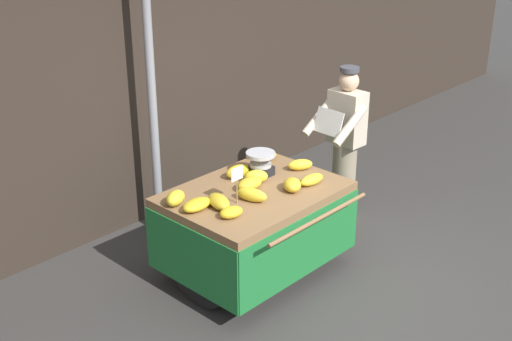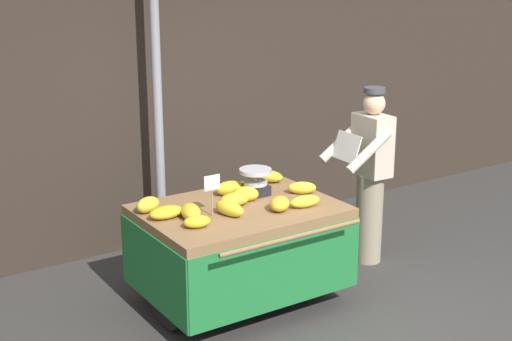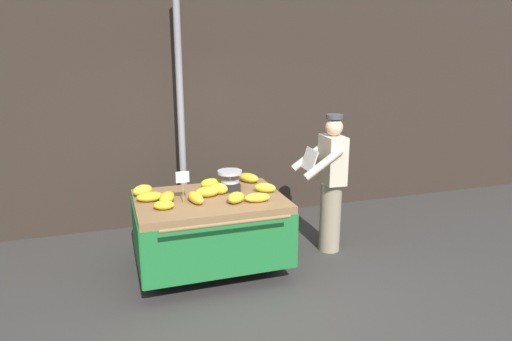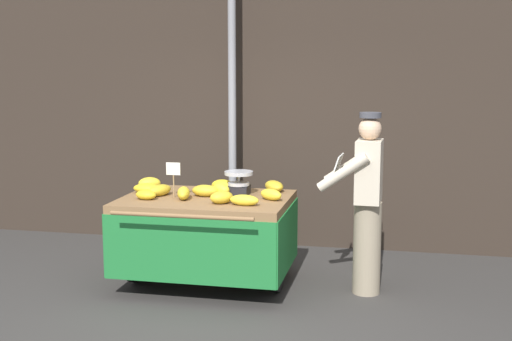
# 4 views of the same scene
# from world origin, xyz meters

# --- Properties ---
(ground_plane) EXTENTS (60.00, 60.00, 0.00)m
(ground_plane) POSITION_xyz_m (0.00, 0.00, 0.00)
(ground_plane) COLOR #383533
(back_wall) EXTENTS (16.00, 0.24, 4.35)m
(back_wall) POSITION_xyz_m (0.00, 2.67, 2.17)
(back_wall) COLOR #332821
(back_wall) RESTS_ON ground
(street_pole) EXTENTS (0.09, 0.09, 3.24)m
(street_pole) POSITION_xyz_m (-0.36, 2.22, 1.62)
(street_pole) COLOR gray
(street_pole) RESTS_ON ground
(banana_cart) EXTENTS (1.62, 1.37, 0.88)m
(banana_cart) POSITION_xyz_m (-0.30, 0.88, 0.65)
(banana_cart) COLOR olive
(banana_cart) RESTS_ON ground
(weighing_scale) EXTENTS (0.28, 0.28, 0.24)m
(weighing_scale) POSITION_xyz_m (-0.02, 1.07, 1.00)
(weighing_scale) COLOR black
(weighing_scale) RESTS_ON banana_cart
(price_sign) EXTENTS (0.14, 0.01, 0.34)m
(price_sign) POSITION_xyz_m (-0.60, 0.81, 1.13)
(price_sign) COLOR #997A51
(price_sign) RESTS_ON banana_cart
(banana_bunch_0) EXTENTS (0.28, 0.15, 0.10)m
(banana_bunch_0) POSITION_xyz_m (0.15, 0.58, 0.93)
(banana_bunch_0) COLOR yellow
(banana_bunch_0) RESTS_ON banana_cart
(banana_bunch_1) EXTENTS (0.25, 0.33, 0.11)m
(banana_bunch_1) POSITION_xyz_m (-0.76, 0.86, 0.94)
(banana_bunch_1) COLOR gold
(banana_bunch_1) RESTS_ON banana_cart
(banana_bunch_2) EXTENTS (0.28, 0.18, 0.13)m
(banana_bunch_2) POSITION_xyz_m (-0.20, 1.18, 0.95)
(banana_bunch_2) COLOR gold
(banana_bunch_2) RESTS_ON banana_cart
(banana_bunch_3) EXTENTS (0.27, 0.28, 0.12)m
(banana_bunch_3) POSITION_xyz_m (-0.07, 0.62, 0.94)
(banana_bunch_3) COLOR gold
(banana_bunch_3) RESTS_ON banana_cart
(banana_bunch_4) EXTENTS (0.29, 0.33, 0.11)m
(banana_bunch_4) POSITION_xyz_m (0.29, 1.33, 0.94)
(banana_bunch_4) COLOR gold
(banana_bunch_4) RESTS_ON banana_cart
(banana_bunch_5) EXTENTS (0.29, 0.17, 0.10)m
(banana_bunch_5) POSITION_xyz_m (-0.93, 0.97, 0.93)
(banana_bunch_5) COLOR gold
(banana_bunch_5) RESTS_ON banana_cart
(banana_bunch_6) EXTENTS (0.24, 0.18, 0.09)m
(banana_bunch_6) POSITION_xyz_m (-0.82, 0.66, 0.93)
(banana_bunch_6) COLOR gold
(banana_bunch_6) RESTS_ON banana_cart
(banana_bunch_7) EXTENTS (0.25, 0.24, 0.13)m
(banana_bunch_7) POSITION_xyz_m (-0.17, 0.98, 0.95)
(banana_bunch_7) COLOR yellow
(banana_bunch_7) RESTS_ON banana_cart
(banana_bunch_8) EXTENTS (0.27, 0.23, 0.13)m
(banana_bunch_8) POSITION_xyz_m (-0.98, 1.18, 0.95)
(banana_bunch_8) COLOR yellow
(banana_bunch_8) RESTS_ON banana_cart
(banana_bunch_9) EXTENTS (0.19, 0.31, 0.12)m
(banana_bunch_9) POSITION_xyz_m (-0.48, 0.74, 0.94)
(banana_bunch_9) COLOR yellow
(banana_bunch_9) RESTS_ON banana_cart
(banana_bunch_10) EXTENTS (0.27, 0.18, 0.11)m
(banana_bunch_10) POSITION_xyz_m (-0.32, 0.92, 0.94)
(banana_bunch_10) COLOR gold
(banana_bunch_10) RESTS_ON banana_cart
(banana_bunch_11) EXTENTS (0.27, 0.23, 0.11)m
(banana_bunch_11) POSITION_xyz_m (0.34, 0.88, 0.94)
(banana_bunch_11) COLOR yellow
(banana_bunch_11) RESTS_ON banana_cart
(vendor_person) EXTENTS (0.59, 0.53, 1.71)m
(vendor_person) POSITION_xyz_m (1.23, 0.99, 0.87)
(vendor_person) COLOR gray
(vendor_person) RESTS_ON ground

